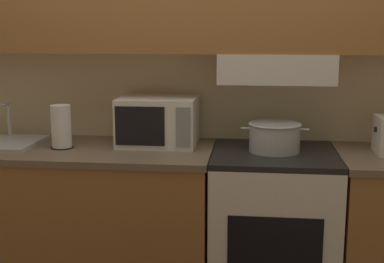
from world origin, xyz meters
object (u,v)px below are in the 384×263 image
cooking_pot (275,136)px  microwave (158,121)px  stove_range (272,232)px  paper_towel_roll (61,127)px

cooking_pot → microwave: bearing=170.7°
stove_range → microwave: (-0.65, 0.12, 0.59)m
microwave → paper_towel_roll: 0.54m
cooking_pot → paper_towel_roll: (-1.17, -0.05, 0.04)m
stove_range → cooking_pot: size_ratio=2.51×
cooking_pot → microwave: (-0.65, 0.11, 0.05)m
stove_range → cooking_pot: 0.54m
cooking_pot → stove_range: bearing=-85.6°
cooking_pot → microwave: size_ratio=0.83×
microwave → paper_towel_roll: bearing=-163.4°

